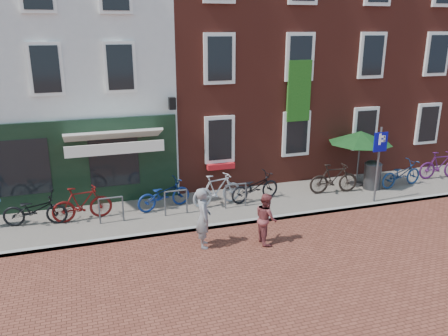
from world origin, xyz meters
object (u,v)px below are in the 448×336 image
object	(u,v)px
parking_sign	(379,153)
bicycle_5	(334,178)
bicycle_3	(217,190)
woman	(203,218)
bicycle_0	(35,210)
bicycle_2	(164,194)
litter_bin	(373,173)
bicycle_1	(82,203)
parasol	(361,135)
bicycle_7	(440,165)
boy	(266,218)
bicycle_4	(255,187)
bicycle_6	(401,174)

from	to	relation	value
parking_sign	bicycle_5	size ratio (longest dim) A/B	1.44
bicycle_3	bicycle_5	world-z (taller)	same
woman	bicycle_0	distance (m)	5.25
bicycle_2	bicycle_3	bearing A→B (deg)	-114.40
bicycle_2	bicycle_0	bearing A→B (deg)	75.80
litter_bin	bicycle_1	distance (m)	10.23
parasol	bicycle_7	world-z (taller)	parasol
litter_bin	parking_sign	distance (m)	1.75
parking_sign	bicycle_0	bearing A→B (deg)	172.26
litter_bin	boy	xyz separation A→B (m)	(-5.37, -2.69, 0.04)
litter_bin	bicycle_4	size ratio (longest dim) A/B	0.61
bicycle_5	parasol	bearing A→B (deg)	-62.62
bicycle_0	bicycle_7	size ratio (longest dim) A/B	1.03
woman	bicycle_2	distance (m)	2.89
bicycle_1	bicycle_0	bearing A→B (deg)	81.50
bicycle_0	bicycle_1	bearing A→B (deg)	-83.47
bicycle_0	bicycle_5	xyz separation A→B (m)	(9.98, -0.30, 0.05)
parking_sign	bicycle_6	xyz separation A→B (m)	(1.86, 1.03, -1.21)
bicycle_1	boy	bearing A→B (deg)	-127.81
bicycle_0	bicycle_1	distance (m)	1.36
bicycle_1	bicycle_7	xyz separation A→B (m)	(13.47, -0.07, 0.00)
bicycle_7	parking_sign	bearing A→B (deg)	114.87
parasol	bicycle_5	distance (m)	1.97
bicycle_0	bicycle_5	distance (m)	9.99
bicycle_1	bicycle_4	distance (m)	5.66
bicycle_2	bicycle_5	bearing A→B (deg)	-109.70
bicycle_3	bicycle_6	world-z (taller)	bicycle_3
bicycle_2	bicycle_5	size ratio (longest dim) A/B	1.03
parasol	woman	world-z (taller)	parasol
parking_sign	bicycle_0	distance (m)	11.06
bicycle_0	bicycle_1	size ratio (longest dim) A/B	1.03
parasol	bicycle_7	size ratio (longest dim) A/B	1.29
woman	bicycle_7	size ratio (longest dim) A/B	0.94
bicycle_3	bicycle_5	size ratio (longest dim) A/B	1.00
parasol	boy	distance (m)	6.14
boy	bicycle_6	distance (m)	7.02
bicycle_5	bicycle_7	size ratio (longest dim) A/B	1.00
bicycle_2	woman	bearing A→B (deg)	175.72
parasol	bicycle_5	bearing A→B (deg)	-159.33
litter_bin	bicycle_3	xyz separation A→B (m)	(-5.92, 0.17, -0.04)
litter_bin	boy	world-z (taller)	boy
parasol	bicycle_2	xyz separation A→B (m)	(-7.37, -0.08, -1.45)
litter_bin	parasol	xyz separation A→B (m)	(-0.30, 0.51, 1.35)
bicycle_4	bicycle_7	size ratio (longest dim) A/B	1.03
boy	bicycle_1	size ratio (longest dim) A/B	0.81
bicycle_5	bicycle_1	bearing A→B (deg)	95.07
bicycle_1	bicycle_5	world-z (taller)	same
bicycle_7	bicycle_4	bearing A→B (deg)	95.96
litter_bin	bicycle_6	bearing A→B (deg)	-6.54
litter_bin	boy	bearing A→B (deg)	-153.40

